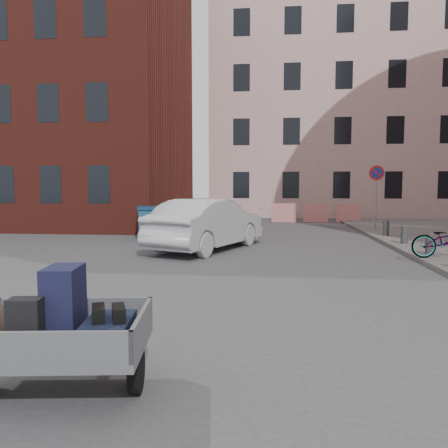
# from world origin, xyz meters

# --- Properties ---
(ground) EXTENTS (120.00, 120.00, 0.00)m
(ground) POSITION_xyz_m (0.00, 0.00, 0.00)
(ground) COLOR #38383A
(ground) RESTS_ON ground
(building_brick) EXTENTS (12.00, 10.00, 14.00)m
(building_brick) POSITION_xyz_m (-9.00, 13.00, 7.00)
(building_brick) COLOR #591E16
(building_brick) RESTS_ON ground
(building_pink) EXTENTS (16.00, 8.00, 14.00)m
(building_pink) POSITION_xyz_m (6.00, 22.00, 7.00)
(building_pink) COLOR #BC9391
(building_pink) RESTS_ON ground
(no_parking_sign) EXTENTS (0.60, 0.09, 2.65)m
(no_parking_sign) POSITION_xyz_m (6.00, 9.48, 2.01)
(no_parking_sign) COLOR gray
(no_parking_sign) RESTS_ON sidewalk
(bollards) EXTENTS (0.22, 9.02, 0.55)m
(bollards) POSITION_xyz_m (6.00, 3.40, 0.40)
(bollards) COLOR #3A3A3D
(bollards) RESTS_ON sidewalk
(barriers) EXTENTS (4.70, 0.18, 1.00)m
(barriers) POSITION_xyz_m (4.20, 15.00, 0.50)
(barriers) COLOR red
(barriers) RESTS_ON ground
(trailer) EXTENTS (1.73, 1.89, 1.20)m
(trailer) POSITION_xyz_m (-0.25, -4.94, 0.61)
(trailer) COLOR black
(trailer) RESTS_ON ground
(dumpster) EXTENTS (3.13, 2.19, 1.19)m
(dumpster) POSITION_xyz_m (-1.73, 7.22, 0.60)
(dumpster) COLOR #1C4F87
(dumpster) RESTS_ON ground
(silver_car) EXTENTS (3.29, 4.99, 1.55)m
(silver_car) POSITION_xyz_m (-0.15, 4.47, 0.78)
(silver_car) COLOR #AEB1B5
(silver_car) RESTS_ON ground
(bicycle) EXTENTS (1.79, 0.74, 0.92)m
(bicycle) POSITION_xyz_m (6.20, 2.71, 0.58)
(bicycle) COLOR black
(bicycle) RESTS_ON sidewalk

